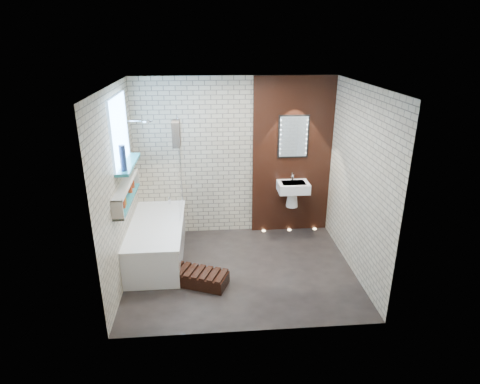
{
  "coord_description": "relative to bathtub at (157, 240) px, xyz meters",
  "views": [
    {
      "loc": [
        -0.43,
        -5.03,
        3.18
      ],
      "look_at": [
        0.0,
        0.15,
        1.15
      ],
      "focal_mm": 30.33,
      "sensor_mm": 36.0,
      "label": 1
    }
  ],
  "objects": [
    {
      "name": "floor_uplights",
      "position": [
        2.17,
        0.75,
        -0.29
      ],
      "size": [
        0.96,
        0.06,
        0.01
      ],
      "color": "#FFD899",
      "rests_on": "ground"
    },
    {
      "name": "shower_head",
      "position": [
        -0.08,
        0.5,
        1.71
      ],
      "size": [
        0.18,
        0.18,
        0.02
      ],
      "primitive_type": "cylinder",
      "color": "silver",
      "rests_on": "room_shell"
    },
    {
      "name": "display_niche",
      "position": [
        -0.31,
        -0.3,
        0.91
      ],
      "size": [
        0.14,
        1.3,
        0.26
      ],
      "color": "#22757C",
      "rests_on": "room_shell"
    },
    {
      "name": "towel",
      "position": [
        0.35,
        0.28,
        1.56
      ],
      "size": [
        0.11,
        0.28,
        0.36
      ],
      "primitive_type": "cube",
      "color": "black",
      "rests_on": "bath_screen"
    },
    {
      "name": "niche_bottles",
      "position": [
        -0.31,
        -0.25,
        0.87
      ],
      "size": [
        0.06,
        0.8,
        0.15
      ],
      "color": "#9E6918",
      "rests_on": "display_niche"
    },
    {
      "name": "room_shell",
      "position": [
        1.22,
        -0.45,
        1.01
      ],
      "size": [
        3.24,
        3.2,
        2.6
      ],
      "color": "tan",
      "rests_on": "ground"
    },
    {
      "name": "led_mirror",
      "position": [
        2.17,
        0.78,
        1.36
      ],
      "size": [
        0.5,
        0.02,
        0.7
      ],
      "color": "black",
      "rests_on": "walnut_panel"
    },
    {
      "name": "bath_screen",
      "position": [
        0.35,
        0.44,
        0.99
      ],
      "size": [
        0.01,
        0.78,
        1.4
      ],
      "primitive_type": "cube",
      "color": "white",
      "rests_on": "bathtub"
    },
    {
      "name": "bathtub",
      "position": [
        0.0,
        0.0,
        0.0
      ],
      "size": [
        0.79,
        1.74,
        0.7
      ],
      "color": "white",
      "rests_on": "ground"
    },
    {
      "name": "walnut_step",
      "position": [
        0.62,
        -0.75,
        -0.21
      ],
      "size": [
        0.84,
        0.61,
        0.17
      ],
      "primitive_type": "cube",
      "rotation": [
        0.0,
        0.0,
        -0.39
      ],
      "color": "black",
      "rests_on": "ground"
    },
    {
      "name": "ground",
      "position": [
        1.22,
        -0.45,
        -0.29
      ],
      "size": [
        3.2,
        3.2,
        0.0
      ],
      "primitive_type": "plane",
      "color": "black",
      "rests_on": "ground"
    },
    {
      "name": "clerestory_window",
      "position": [
        -0.34,
        -0.1,
        1.61
      ],
      "size": [
        0.18,
        1.0,
        0.94
      ],
      "color": "#7FADE0",
      "rests_on": "room_shell"
    },
    {
      "name": "sill_vases",
      "position": [
        -0.28,
        -0.45,
        1.43
      ],
      "size": [
        0.08,
        0.08,
        0.34
      ],
      "color": "#15213C",
      "rests_on": "clerestory_window"
    },
    {
      "name": "walnut_panel",
      "position": [
        2.17,
        0.82,
        1.01
      ],
      "size": [
        1.3,
        0.06,
        2.6
      ],
      "primitive_type": "cube",
      "color": "black",
      "rests_on": "ground"
    },
    {
      "name": "washbasin",
      "position": [
        2.17,
        0.62,
        0.5
      ],
      "size": [
        0.5,
        0.36,
        0.58
      ],
      "color": "white",
      "rests_on": "walnut_panel"
    }
  ]
}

